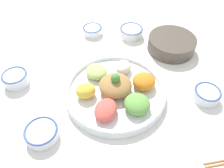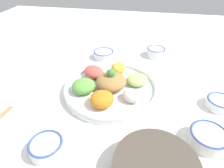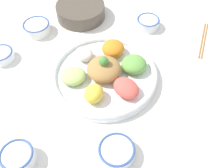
% 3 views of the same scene
% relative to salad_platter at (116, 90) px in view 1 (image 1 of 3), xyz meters
% --- Properties ---
extents(ground_plane, '(2.40, 2.40, 0.00)m').
position_rel_salad_platter_xyz_m(ground_plane, '(0.04, 0.01, -0.03)').
color(ground_plane, white).
extents(salad_platter, '(0.38, 0.38, 0.10)m').
position_rel_salad_platter_xyz_m(salad_platter, '(0.00, 0.00, 0.00)').
color(salad_platter, white).
rests_on(salad_platter, ground_plane).
extents(sauce_bowl_red, '(0.11, 0.11, 0.04)m').
position_rel_salad_platter_xyz_m(sauce_bowl_red, '(-0.19, -0.33, -0.00)').
color(sauce_bowl_red, white).
rests_on(sauce_bowl_red, ground_plane).
extents(rice_bowl_blue, '(0.10, 0.10, 0.05)m').
position_rel_salad_platter_xyz_m(rice_bowl_blue, '(0.35, -0.18, -0.00)').
color(rice_bowl_blue, white).
rests_on(rice_bowl_blue, ground_plane).
extents(sauce_bowl_dark, '(0.11, 0.11, 0.04)m').
position_rel_salad_platter_xyz_m(sauce_bowl_dark, '(0.28, 0.09, -0.00)').
color(sauce_bowl_dark, white).
rests_on(sauce_bowl_dark, ground_plane).
extents(rice_bowl_plain, '(0.09, 0.09, 0.04)m').
position_rel_salad_platter_xyz_m(rice_bowl_plain, '(-0.02, -0.40, -0.01)').
color(rice_bowl_plain, white).
rests_on(rice_bowl_plain, ground_plane).
extents(sauce_bowl_far, '(0.10, 0.10, 0.04)m').
position_rel_salad_platter_xyz_m(sauce_bowl_far, '(-0.31, 0.12, -0.00)').
color(sauce_bowl_far, white).
rests_on(sauce_bowl_far, ground_plane).
extents(side_serving_bowl, '(0.21, 0.21, 0.06)m').
position_rel_salad_platter_xyz_m(side_serving_bowl, '(-0.32, -0.17, 0.01)').
color(side_serving_bowl, '#51473D').
rests_on(side_serving_bowl, ground_plane).
extents(serving_spoon_main, '(0.04, 0.12, 0.01)m').
position_rel_salad_platter_xyz_m(serving_spoon_main, '(0.20, -0.33, -0.02)').
color(serving_spoon_main, white).
rests_on(serving_spoon_main, ground_plane).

